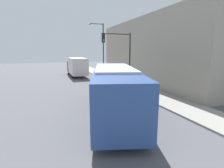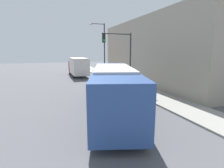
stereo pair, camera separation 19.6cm
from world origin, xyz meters
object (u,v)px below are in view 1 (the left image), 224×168
Objects in this scene: pedestrian_mid_block at (128,78)px; traffic_light_pole at (121,51)px; delivery_truck at (77,66)px; street_lamp at (102,46)px; pedestrian_near_corner at (124,75)px; fire_hydrant at (154,94)px; parking_meter at (122,78)px; city_bus at (114,86)px.

traffic_light_pole is at bearing -137.10° from pedestrian_mid_block.
delivery_truck is at bearing 111.90° from pedestrian_mid_block.
traffic_light_pole is 0.72× the size of street_lamp.
traffic_light_pole is 3.86m from pedestrian_mid_block.
delivery_truck is 11.54m from pedestrian_mid_block.
pedestrian_mid_block is (0.73, -8.10, -3.98)m from street_lamp.
pedestrian_mid_block is (-0.46, -2.03, -0.05)m from pedestrian_near_corner.
parking_meter reaches higher than fire_hydrant.
delivery_truck is 5.49m from street_lamp.
fire_hydrant is 6.51m from pedestrian_mid_block.
pedestrian_near_corner is (1.19, -6.07, -3.93)m from street_lamp.
street_lamp is 7.33m from pedestrian_near_corner.
city_bus is 8.50× the size of parking_meter.
street_lamp is (-0.04, 8.03, 3.90)m from parking_meter.
delivery_truck is 9.90m from pedestrian_near_corner.
city_bus is 9.01m from parking_meter.
traffic_light_pole is 3.59m from parking_meter.
pedestrian_near_corner is (1.14, 8.49, 0.47)m from fire_hydrant.
city_bus is at bearing -121.87° from pedestrian_mid_block.
fire_hydrant is at bearing -96.06° from pedestrian_mid_block.
city_bus reaches higher than pedestrian_near_corner.
street_lamp is at bearing 101.06° from pedestrian_near_corner.
street_lamp is at bearing 95.15° from pedestrian_mid_block.
pedestrian_mid_block is (4.30, -10.69, -0.72)m from delivery_truck.
city_bus is 14.30× the size of fire_hydrant.
parking_meter is (4.20, 7.93, -0.75)m from city_bus.
traffic_light_pole reaches higher than parking_meter.
pedestrian_near_corner is at bearing -61.24° from delivery_truck.
parking_meter is (0.00, 6.54, 0.50)m from fire_hydrant.
city_bus is 4.60m from fire_hydrant.
parking_meter is at bearing 90.00° from fire_hydrant.
street_lamp is 9.06m from pedestrian_mid_block.
fire_hydrant is 0.59× the size of parking_meter.
parking_meter is at bearing -71.22° from delivery_truck.
fire_hydrant is 6.23m from traffic_light_pole.
delivery_truck is 17.57m from fire_hydrant.
traffic_light_pole is (3.30, 6.38, 2.36)m from city_bus.
street_lamp is at bearing 90.17° from fire_hydrant.
fire_hydrant is 0.49× the size of pedestrian_mid_block.
traffic_light_pole is 3.66× the size of pedestrian_mid_block.
street_lamp reaches higher than traffic_light_pole.
pedestrian_mid_block is (0.69, -0.07, -0.09)m from parking_meter.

